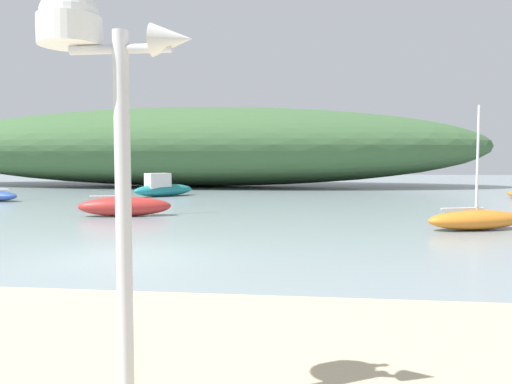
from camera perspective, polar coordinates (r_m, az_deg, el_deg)
ground_plane at (r=11.96m, az=-15.22°, el=-7.14°), size 120.00×120.00×0.00m
distant_hill at (r=41.61m, az=-7.34°, el=5.09°), size 47.12×13.70×6.35m
mast_structure at (r=4.04m, az=-18.10°, el=12.85°), size 1.17×0.47×3.32m
sailboat_by_sandbar at (r=20.22m, az=-14.65°, el=-1.53°), size 3.69×1.84×4.75m
sailboat_centre_water at (r=17.32m, az=23.67°, el=-2.84°), size 3.46×2.08×3.91m
motorboat_near_shore at (r=30.18m, az=-10.59°, el=0.48°), size 3.42×3.51×1.38m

